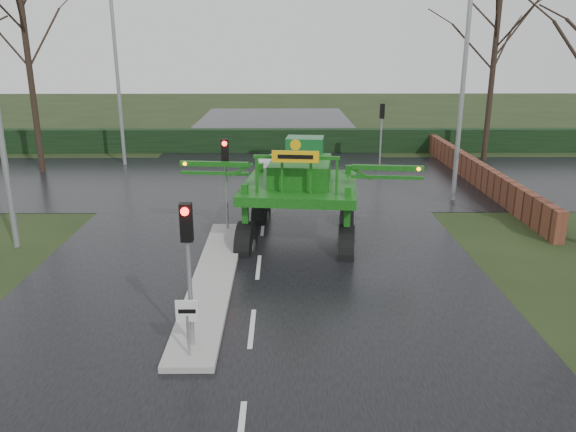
{
  "coord_description": "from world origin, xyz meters",
  "views": [
    {
      "loc": [
        0.77,
        -12.49,
        6.75
      ],
      "look_at": [
        0.92,
        3.04,
        2.0
      ],
      "focal_mm": 35.0,
      "sensor_mm": 36.0,
      "label": 1
    }
  ],
  "objects_px": {
    "traffic_signal_near": "(188,245)",
    "street_light_left_near": "(1,70)",
    "street_light_right": "(458,63)",
    "crop_sprayer": "(246,183)",
    "keep_left_sign": "(188,319)",
    "traffic_signal_mid": "(225,165)",
    "white_sedan": "(293,176)",
    "traffic_signal_far": "(382,120)",
    "street_light_left_far": "(121,59)"
  },
  "relations": [
    {
      "from": "street_light_left_near",
      "to": "street_light_right",
      "type": "height_order",
      "value": "same"
    },
    {
      "from": "crop_sprayer",
      "to": "white_sedan",
      "type": "relative_size",
      "value": 2.3
    },
    {
      "from": "keep_left_sign",
      "to": "traffic_signal_far",
      "type": "height_order",
      "value": "traffic_signal_far"
    },
    {
      "from": "keep_left_sign",
      "to": "street_light_right",
      "type": "relative_size",
      "value": 0.14
    },
    {
      "from": "traffic_signal_near",
      "to": "street_light_left_near",
      "type": "height_order",
      "value": "street_light_left_near"
    },
    {
      "from": "white_sedan",
      "to": "street_light_right",
      "type": "bearing_deg",
      "value": -133.95
    },
    {
      "from": "keep_left_sign",
      "to": "white_sedan",
      "type": "height_order",
      "value": "keep_left_sign"
    },
    {
      "from": "crop_sprayer",
      "to": "street_light_left_far",
      "type": "bearing_deg",
      "value": 125.46
    },
    {
      "from": "traffic_signal_mid",
      "to": "street_light_left_far",
      "type": "distance_m",
      "value": 14.68
    },
    {
      "from": "keep_left_sign",
      "to": "crop_sprayer",
      "type": "relative_size",
      "value": 0.16
    },
    {
      "from": "traffic_signal_near",
      "to": "street_light_right",
      "type": "bearing_deg",
      "value": 53.87
    },
    {
      "from": "traffic_signal_mid",
      "to": "crop_sprayer",
      "type": "distance_m",
      "value": 1.77
    },
    {
      "from": "street_light_left_far",
      "to": "white_sedan",
      "type": "distance_m",
      "value": 11.68
    },
    {
      "from": "street_light_right",
      "to": "street_light_left_far",
      "type": "bearing_deg",
      "value": 153.98
    },
    {
      "from": "traffic_signal_mid",
      "to": "crop_sprayer",
      "type": "height_order",
      "value": "crop_sprayer"
    },
    {
      "from": "traffic_signal_near",
      "to": "crop_sprayer",
      "type": "bearing_deg",
      "value": 83.23
    },
    {
      "from": "street_light_left_near",
      "to": "street_light_right",
      "type": "distance_m",
      "value": 17.45
    },
    {
      "from": "crop_sprayer",
      "to": "white_sedan",
      "type": "bearing_deg",
      "value": 87.26
    },
    {
      "from": "street_light_right",
      "to": "crop_sprayer",
      "type": "xyz_separation_m",
      "value": [
        -8.67,
        -6.05,
        -3.72
      ]
    },
    {
      "from": "street_light_right",
      "to": "keep_left_sign",
      "type": "bearing_deg",
      "value": -125.12
    },
    {
      "from": "traffic_signal_far",
      "to": "street_light_right",
      "type": "bearing_deg",
      "value": 101.95
    },
    {
      "from": "keep_left_sign",
      "to": "street_light_right",
      "type": "xyz_separation_m",
      "value": [
        9.49,
        13.5,
        4.93
      ]
    },
    {
      "from": "street_light_left_far",
      "to": "keep_left_sign",
      "type": "bearing_deg",
      "value": -72.22
    },
    {
      "from": "keep_left_sign",
      "to": "crop_sprayer",
      "type": "xyz_separation_m",
      "value": [
        0.83,
        7.45,
        1.22
      ]
    },
    {
      "from": "street_light_right",
      "to": "traffic_signal_near",
      "type": "bearing_deg",
      "value": -126.13
    },
    {
      "from": "traffic_signal_near",
      "to": "traffic_signal_mid",
      "type": "height_order",
      "value": "same"
    },
    {
      "from": "street_light_right",
      "to": "street_light_left_far",
      "type": "xyz_separation_m",
      "value": [
        -16.39,
        8.0,
        0.0
      ]
    },
    {
      "from": "keep_left_sign",
      "to": "street_light_left_near",
      "type": "relative_size",
      "value": 0.14
    },
    {
      "from": "traffic_signal_near",
      "to": "traffic_signal_mid",
      "type": "relative_size",
      "value": 1.0
    },
    {
      "from": "street_light_left_near",
      "to": "traffic_signal_near",
      "type": "bearing_deg",
      "value": -45.47
    },
    {
      "from": "traffic_signal_mid",
      "to": "white_sedan",
      "type": "bearing_deg",
      "value": 74.32
    },
    {
      "from": "white_sedan",
      "to": "crop_sprayer",
      "type": "bearing_deg",
      "value": 162.02
    },
    {
      "from": "keep_left_sign",
      "to": "traffic_signal_mid",
      "type": "xyz_separation_m",
      "value": [
        0.0,
        8.99,
        1.53
      ]
    },
    {
      "from": "street_light_left_near",
      "to": "crop_sprayer",
      "type": "height_order",
      "value": "street_light_left_near"
    },
    {
      "from": "traffic_signal_mid",
      "to": "street_light_left_far",
      "type": "relative_size",
      "value": 0.35
    },
    {
      "from": "traffic_signal_mid",
      "to": "street_light_left_far",
      "type": "height_order",
      "value": "street_light_left_far"
    },
    {
      "from": "traffic_signal_mid",
      "to": "street_light_left_near",
      "type": "bearing_deg",
      "value": -167.79
    },
    {
      "from": "traffic_signal_near",
      "to": "traffic_signal_far",
      "type": "xyz_separation_m",
      "value": [
        7.8,
        21.02,
        0.0
      ]
    },
    {
      "from": "white_sedan",
      "to": "traffic_signal_near",
      "type": "bearing_deg",
      "value": 163.04
    },
    {
      "from": "traffic_signal_near",
      "to": "traffic_signal_mid",
      "type": "bearing_deg",
      "value": 90.0
    },
    {
      "from": "street_light_left_far",
      "to": "white_sedan",
      "type": "height_order",
      "value": "street_light_left_far"
    },
    {
      "from": "street_light_left_near",
      "to": "crop_sprayer",
      "type": "xyz_separation_m",
      "value": [
        7.72,
        -0.05,
        -3.72
      ]
    },
    {
      "from": "street_light_left_far",
      "to": "traffic_signal_far",
      "type": "bearing_deg",
      "value": 0.03
    },
    {
      "from": "street_light_left_near",
      "to": "street_light_right",
      "type": "relative_size",
      "value": 1.0
    },
    {
      "from": "keep_left_sign",
      "to": "traffic_signal_far",
      "type": "distance_m",
      "value": 22.93
    },
    {
      "from": "street_light_right",
      "to": "crop_sprayer",
      "type": "bearing_deg",
      "value": -145.11
    },
    {
      "from": "traffic_signal_far",
      "to": "street_light_right",
      "type": "distance_m",
      "value": 8.86
    },
    {
      "from": "traffic_signal_near",
      "to": "street_light_left_near",
      "type": "bearing_deg",
      "value": 134.53
    },
    {
      "from": "street_light_left_near",
      "to": "street_light_left_far",
      "type": "xyz_separation_m",
      "value": [
        0.0,
        14.0,
        0.0
      ]
    },
    {
      "from": "traffic_signal_mid",
      "to": "crop_sprayer",
      "type": "relative_size",
      "value": 0.41
    }
  ]
}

